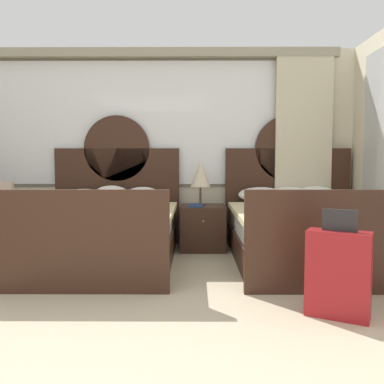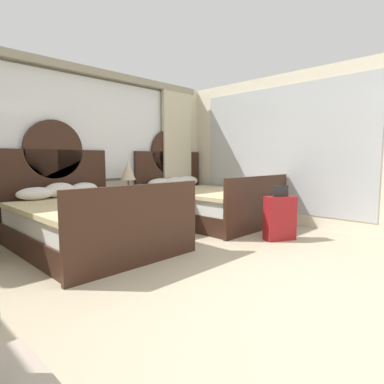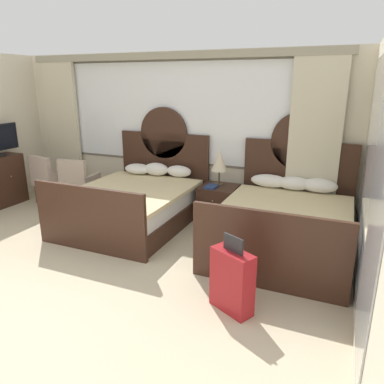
{
  "view_description": "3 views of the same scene",
  "coord_description": "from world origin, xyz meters",
  "px_view_note": "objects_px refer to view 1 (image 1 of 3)",
  "views": [
    {
      "loc": [
        0.93,
        -1.53,
        1.15
      ],
      "look_at": [
        0.9,
        2.61,
        0.84
      ],
      "focal_mm": 37.97,
      "sensor_mm": 36.0,
      "label": 1
    },
    {
      "loc": [
        -2.17,
        -0.87,
        1.19
      ],
      "look_at": [
        0.92,
        2.17,
        0.73
      ],
      "focal_mm": 29.61,
      "sensor_mm": 36.0,
      "label": 2
    },
    {
      "loc": [
        2.88,
        -1.67,
        2.21
      ],
      "look_at": [
        1.1,
        2.46,
        0.84
      ],
      "focal_mm": 34.11,
      "sensor_mm": 36.0,
      "label": 3
    }
  ],
  "objects_px": {
    "table_lamp_on_nightstand": "(201,175)",
    "suitcase_on_floor": "(338,274)",
    "bed_near_window": "(101,230)",
    "nightstand_between_beds": "(203,227)",
    "book_on_nightstand": "(196,205)",
    "bed_near_mirror": "(307,230)"
  },
  "relations": [
    {
      "from": "bed_near_mirror",
      "to": "nightstand_between_beds",
      "type": "xyz_separation_m",
      "value": [
        -1.18,
        0.65,
        -0.07
      ]
    },
    {
      "from": "table_lamp_on_nightstand",
      "to": "book_on_nightstand",
      "type": "relative_size",
      "value": 2.24
    },
    {
      "from": "bed_near_window",
      "to": "table_lamp_on_nightstand",
      "type": "distance_m",
      "value": 1.5
    },
    {
      "from": "nightstand_between_beds",
      "to": "book_on_nightstand",
      "type": "distance_m",
      "value": 0.34
    },
    {
      "from": "book_on_nightstand",
      "to": "bed_near_mirror",
      "type": "bearing_deg",
      "value": -22.73
    },
    {
      "from": "bed_near_window",
      "to": "nightstand_between_beds",
      "type": "distance_m",
      "value": 1.36
    },
    {
      "from": "bed_near_mirror",
      "to": "suitcase_on_floor",
      "type": "distance_m",
      "value": 1.7
    },
    {
      "from": "suitcase_on_floor",
      "to": "bed_near_mirror",
      "type": "bearing_deg",
      "value": 82.19
    },
    {
      "from": "nightstand_between_beds",
      "to": "suitcase_on_floor",
      "type": "height_order",
      "value": "suitcase_on_floor"
    },
    {
      "from": "book_on_nightstand",
      "to": "table_lamp_on_nightstand",
      "type": "bearing_deg",
      "value": 72.01
    },
    {
      "from": "bed_near_window",
      "to": "table_lamp_on_nightstand",
      "type": "bearing_deg",
      "value": 32.45
    },
    {
      "from": "table_lamp_on_nightstand",
      "to": "suitcase_on_floor",
      "type": "relative_size",
      "value": 0.72
    },
    {
      "from": "bed_near_mirror",
      "to": "nightstand_between_beds",
      "type": "relative_size",
      "value": 3.71
    },
    {
      "from": "bed_near_window",
      "to": "suitcase_on_floor",
      "type": "height_order",
      "value": "bed_near_window"
    },
    {
      "from": "bed_near_window",
      "to": "suitcase_on_floor",
      "type": "xyz_separation_m",
      "value": [
        2.14,
        -1.68,
        -0.03
      ]
    },
    {
      "from": "table_lamp_on_nightstand",
      "to": "book_on_nightstand",
      "type": "distance_m",
      "value": 0.44
    },
    {
      "from": "nightstand_between_beds",
      "to": "suitcase_on_floor",
      "type": "xyz_separation_m",
      "value": [
        0.95,
        -2.33,
        0.04
      ]
    },
    {
      "from": "bed_near_window",
      "to": "table_lamp_on_nightstand",
      "type": "relative_size",
      "value": 3.84
    },
    {
      "from": "nightstand_between_beds",
      "to": "table_lamp_on_nightstand",
      "type": "distance_m",
      "value": 0.7
    },
    {
      "from": "nightstand_between_beds",
      "to": "suitcase_on_floor",
      "type": "bearing_deg",
      "value": -67.78
    },
    {
      "from": "bed_near_window",
      "to": "bed_near_mirror",
      "type": "bearing_deg",
      "value": 0.12
    },
    {
      "from": "table_lamp_on_nightstand",
      "to": "book_on_nightstand",
      "type": "xyz_separation_m",
      "value": [
        -0.06,
        -0.2,
        -0.39
      ]
    }
  ]
}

